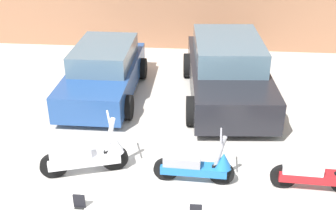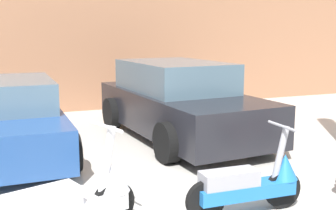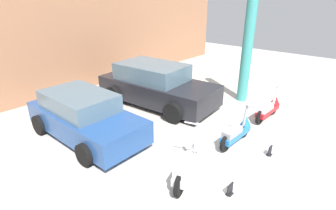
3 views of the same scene
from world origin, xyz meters
TOP-DOWN VIEW (x-y plane):
  - ground_plane at (0.00, 0.00)m, footprint 28.00×28.00m
  - wall_back at (0.00, 7.75)m, footprint 19.60×0.12m
  - scooter_front_left at (-1.44, 0.68)m, footprint 1.57×0.78m
  - scooter_front_right at (0.58, 0.57)m, footprint 1.46×0.53m
  - scooter_front_center at (2.69, 0.53)m, footprint 1.50×0.54m
  - car_rear_left at (-1.89, 4.05)m, footprint 1.84×3.79m
  - car_rear_center at (1.23, 4.19)m, footprint 2.39×4.52m
  - placard_near_left_scooter at (-1.36, -0.29)m, footprint 0.20×0.12m
  - placard_near_right_scooter at (0.59, -0.36)m, footprint 0.20×0.12m
  - support_column_side at (3.65, 1.94)m, footprint 0.38×0.38m

SIDE VIEW (x-z plane):
  - ground_plane at x=0.00m, z-range 0.00..0.00m
  - placard_near_left_scooter at x=-1.36m, z-range -0.02..0.24m
  - placard_near_right_scooter at x=0.59m, z-range -0.02..0.24m
  - scooter_front_right at x=0.58m, z-range -0.15..0.87m
  - scooter_front_center at x=2.69m, z-range -0.15..0.90m
  - scooter_front_left at x=-1.44m, z-range -0.16..0.97m
  - car_rear_left at x=-1.89m, z-range -0.03..1.26m
  - car_rear_center at x=1.23m, z-range -0.03..1.46m
  - wall_back at x=0.00m, z-range 0.00..3.91m
  - support_column_side at x=3.65m, z-range 0.00..3.91m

